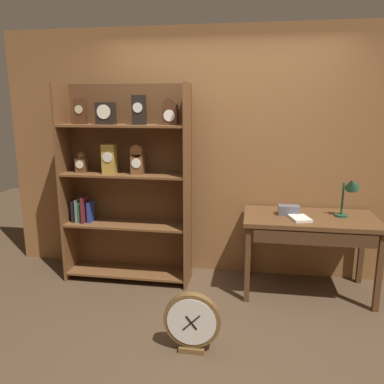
{
  "coord_description": "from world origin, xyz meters",
  "views": [
    {
      "loc": [
        0.31,
        -2.67,
        1.81
      ],
      "look_at": [
        -0.23,
        0.7,
        1.04
      ],
      "focal_mm": 35.96,
      "sensor_mm": 36.0,
      "label": 1
    }
  ],
  "objects_px": {
    "workbench": "(310,226)",
    "toolbox_small": "(289,210)",
    "bookshelf": "(125,181)",
    "open_repair_manual": "(300,218)",
    "desk_lamp": "(350,189)",
    "round_clock_large": "(192,322)"
  },
  "relations": [
    {
      "from": "bookshelf",
      "to": "desk_lamp",
      "type": "xyz_separation_m",
      "value": [
        2.19,
        -0.02,
        -0.0
      ]
    },
    {
      "from": "bookshelf",
      "to": "workbench",
      "type": "height_order",
      "value": "bookshelf"
    },
    {
      "from": "workbench",
      "to": "toolbox_small",
      "type": "xyz_separation_m",
      "value": [
        -0.2,
        0.06,
        0.14
      ]
    },
    {
      "from": "open_repair_manual",
      "to": "workbench",
      "type": "bearing_deg",
      "value": 25.52
    },
    {
      "from": "bookshelf",
      "to": "round_clock_large",
      "type": "distance_m",
      "value": 1.67
    },
    {
      "from": "toolbox_small",
      "to": "open_repair_manual",
      "type": "height_order",
      "value": "toolbox_small"
    },
    {
      "from": "workbench",
      "to": "toolbox_small",
      "type": "height_order",
      "value": "toolbox_small"
    },
    {
      "from": "bookshelf",
      "to": "open_repair_manual",
      "type": "height_order",
      "value": "bookshelf"
    },
    {
      "from": "workbench",
      "to": "round_clock_large",
      "type": "relative_size",
      "value": 2.67
    },
    {
      "from": "toolbox_small",
      "to": "open_repair_manual",
      "type": "bearing_deg",
      "value": -59.17
    },
    {
      "from": "toolbox_small",
      "to": "round_clock_large",
      "type": "bearing_deg",
      "value": -123.54
    },
    {
      "from": "bookshelf",
      "to": "toolbox_small",
      "type": "relative_size",
      "value": 10.08
    },
    {
      "from": "desk_lamp",
      "to": "open_repair_manual",
      "type": "height_order",
      "value": "desk_lamp"
    },
    {
      "from": "bookshelf",
      "to": "toolbox_small",
      "type": "distance_m",
      "value": 1.66
    },
    {
      "from": "desk_lamp",
      "to": "toolbox_small",
      "type": "relative_size",
      "value": 2.03
    },
    {
      "from": "open_repair_manual",
      "to": "round_clock_large",
      "type": "distance_m",
      "value": 1.42
    },
    {
      "from": "bookshelf",
      "to": "desk_lamp",
      "type": "bearing_deg",
      "value": -0.6
    },
    {
      "from": "bookshelf",
      "to": "workbench",
      "type": "bearing_deg",
      "value": -1.83
    },
    {
      "from": "bookshelf",
      "to": "round_clock_large",
      "type": "bearing_deg",
      "value": -52.54
    },
    {
      "from": "workbench",
      "to": "round_clock_large",
      "type": "distance_m",
      "value": 1.53
    },
    {
      "from": "workbench",
      "to": "open_repair_manual",
      "type": "distance_m",
      "value": 0.18
    },
    {
      "from": "desk_lamp",
      "to": "toolbox_small",
      "type": "distance_m",
      "value": 0.59
    }
  ]
}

